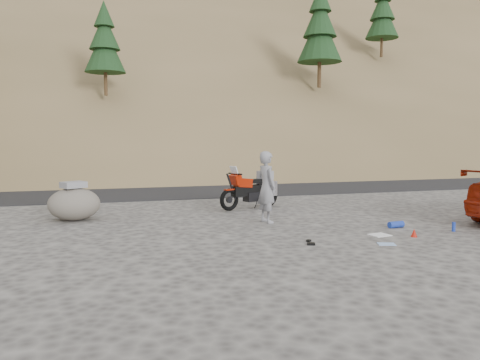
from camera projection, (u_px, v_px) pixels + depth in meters
name	position (u px, v px, depth m)	size (l,w,h in m)	color
ground	(285.00, 227.00, 11.18)	(140.00, 140.00, 0.00)	#423F3C
road	(207.00, 188.00, 19.80)	(120.00, 7.00, 0.05)	black
hillside	(143.00, 52.00, 49.27)	(120.00, 73.00, 46.72)	brown
motorcycle	(252.00, 190.00, 14.12)	(2.10, 1.12, 1.32)	black
man	(267.00, 222.00, 11.80)	(0.66, 0.43, 1.80)	gray
boulder	(74.00, 203.00, 12.03)	(1.59, 1.46, 1.03)	#58544B
gear_white_cloth	(380.00, 235.00, 10.24)	(0.41, 0.36, 0.01)	white
gear_blue_mat	(396.00, 224.00, 11.08)	(0.16, 0.16, 0.39)	#1A35A1
gear_bottle	(454.00, 227.00, 10.65)	(0.08, 0.08, 0.21)	#1A35A1
gear_funnel	(414.00, 233.00, 10.06)	(0.14, 0.14, 0.18)	#AE190B
gear_glove_a	(311.00, 244.00, 9.32)	(0.15, 0.11, 0.04)	black
gear_glove_b	(309.00, 241.00, 9.63)	(0.11, 0.08, 0.04)	black
gear_blue_cloth	(386.00, 244.00, 9.37)	(0.34, 0.25, 0.01)	#8FB0DE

